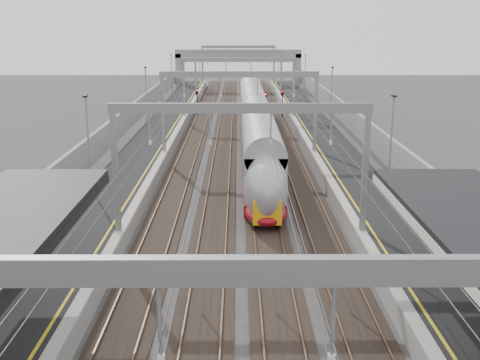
{
  "coord_description": "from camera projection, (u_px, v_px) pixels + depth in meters",
  "views": [
    {
      "loc": [
        -0.15,
        -7.42,
        11.4
      ],
      "look_at": [
        0.0,
        27.65,
        2.22
      ],
      "focal_mm": 45.0,
      "sensor_mm": 36.0,
      "label": 1
    }
  ],
  "objects": [
    {
      "name": "platform_left",
      "position": [
        149.0,
        149.0,
        53.44
      ],
      "size": [
        4.0,
        120.0,
        1.0
      ],
      "primitive_type": "cube",
      "color": "black",
      "rests_on": "ground"
    },
    {
      "name": "platform_right",
      "position": [
        329.0,
        149.0,
        53.5
      ],
      "size": [
        4.0,
        120.0,
        1.0
      ],
      "primitive_type": "cube",
      "color": "black",
      "rests_on": "ground"
    },
    {
      "name": "wall_right",
      "position": [
        365.0,
        137.0,
        53.24
      ],
      "size": [
        0.3,
        120.0,
        3.2
      ],
      "primitive_type": "cube",
      "color": "slate",
      "rests_on": "ground"
    },
    {
      "name": "tracks",
      "position": [
        239.0,
        154.0,
        53.58
      ],
      "size": [
        11.4,
        140.0,
        0.2
      ],
      "color": "black",
      "rests_on": "ground"
    },
    {
      "name": "overhead_line",
      "position": [
        239.0,
        79.0,
        58.44
      ],
      "size": [
        13.0,
        140.0,
        6.6
      ],
      "color": "gray",
      "rests_on": "platform_left"
    },
    {
      "name": "train",
      "position": [
        256.0,
        131.0,
        53.91
      ],
      "size": [
        2.56,
        46.56,
        4.05
      ],
      "color": "maroon",
      "rests_on": "ground"
    },
    {
      "name": "wall_left",
      "position": [
        113.0,
        137.0,
        53.14
      ],
      "size": [
        0.3,
        120.0,
        3.2
      ],
      "primitive_type": "cube",
      "color": "slate",
      "rests_on": "ground"
    },
    {
      "name": "overbridge",
      "position": [
        238.0,
        59.0,
        105.46
      ],
      "size": [
        22.0,
        2.2,
        6.9
      ],
      "color": "slate",
      "rests_on": "ground"
    },
    {
      "name": "signal_red_near",
      "position": [
        266.0,
        101.0,
        71.48
      ],
      "size": [
        0.32,
        0.32,
        3.48
      ],
      "color": "black",
      "rests_on": "ground"
    },
    {
      "name": "signal_green",
      "position": [
        197.0,
        97.0,
        75.29
      ],
      "size": [
        0.32,
        0.32,
        3.48
      ],
      "color": "black",
      "rests_on": "ground"
    },
    {
      "name": "signal_red_far",
      "position": [
        282.0,
        98.0,
        74.08
      ],
      "size": [
        0.32,
        0.32,
        3.48
      ],
      "color": "black",
      "rests_on": "ground"
    }
  ]
}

